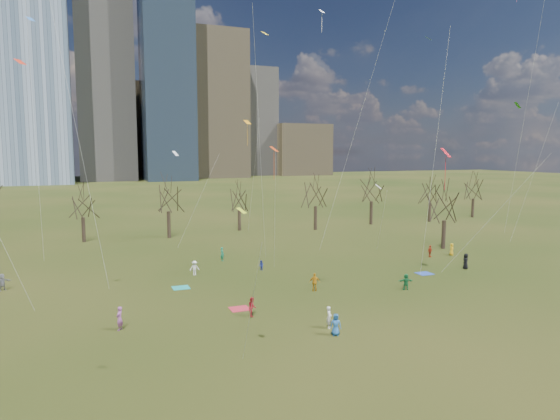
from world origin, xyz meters
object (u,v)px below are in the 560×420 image
object	(u,v)px
blanket_crimson	(240,309)
person_0	(336,325)
person_2	(252,307)
person_4	(315,282)
person_1	(329,317)
blanket_teal	(181,288)
blanket_navy	(424,273)

from	to	relation	value
blanket_crimson	person_0	bearing A→B (deg)	-60.95
person_2	person_4	bearing A→B (deg)	-46.58
blanket_crimson	person_1	size ratio (longest dim) A/B	0.97
person_0	person_1	world-z (taller)	person_1
person_0	person_4	xyz separation A→B (m)	(3.49, 10.76, 0.07)
blanket_teal	person_1	world-z (taller)	person_1
blanket_teal	person_4	world-z (taller)	person_4
person_1	blanket_navy	bearing A→B (deg)	-28.80
blanket_crimson	person_4	world-z (taller)	person_4
person_2	person_4	xyz separation A→B (m)	(7.68, 4.62, 0.09)
person_2	person_0	bearing A→B (deg)	-133.33
blanket_navy	person_1	size ratio (longest dim) A/B	0.97
person_0	person_1	distance (m)	1.54
blanket_teal	person_0	world-z (taller)	person_0
blanket_teal	blanket_crimson	size ratio (longest dim) A/B	1.00
blanket_navy	person_1	world-z (taller)	person_1
blanket_teal	person_1	bearing A→B (deg)	-61.34
person_0	person_2	xyz separation A→B (m)	(-4.19, 6.14, -0.02)
blanket_navy	person_0	bearing A→B (deg)	-144.09
person_1	person_4	distance (m)	9.79
blanket_teal	person_4	bearing A→B (deg)	-26.73
person_0	person_1	xyz separation A→B (m)	(0.25, 1.52, 0.03)
person_1	blanket_crimson	bearing A→B (deg)	64.02
person_2	person_4	world-z (taller)	person_4
blanket_crimson	blanket_navy	bearing A→B (deg)	11.07
person_0	person_2	distance (m)	7.43
blanket_crimson	person_1	distance (m)	8.34
blanket_navy	person_4	size ratio (longest dim) A/B	0.92
blanket_teal	person_1	xyz separation A→B (m)	(8.20, -15.00, 0.81)
blanket_teal	blanket_navy	bearing A→B (deg)	-8.91
blanket_teal	blanket_crimson	world-z (taller)	same
blanket_teal	blanket_navy	distance (m)	25.59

